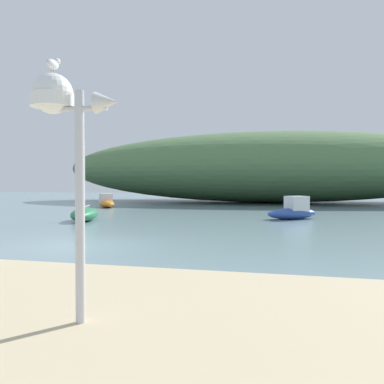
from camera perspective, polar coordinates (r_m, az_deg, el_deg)
name	(u,v)px	position (r m, az deg, el deg)	size (l,w,h in m)	color
ground_plane	(80,246)	(13.53, -14.97, -7.01)	(120.00, 120.00, 0.00)	gray
distant_hill	(265,167)	(41.47, 9.82, 3.31)	(40.61, 15.40, 6.76)	#517547
mast_structure	(62,115)	(5.61, -17.18, 9.97)	(1.17, 0.56, 3.13)	silver
seagull_on_radar	(53,64)	(5.82, -18.28, 16.16)	(0.11, 0.30, 0.22)	orange
sailboat_off_point	(85,214)	(21.89, -14.33, -2.89)	(2.11, 3.46, 4.11)	#287A4C
motorboat_west_reach	(293,211)	(22.88, 13.54, -2.49)	(3.00, 2.63, 1.22)	#2D4C9E
motorboat_outer_mooring	(106,202)	(33.29, -11.50, -1.37)	(2.72, 3.27, 1.05)	orange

